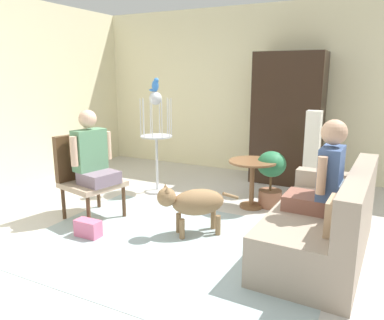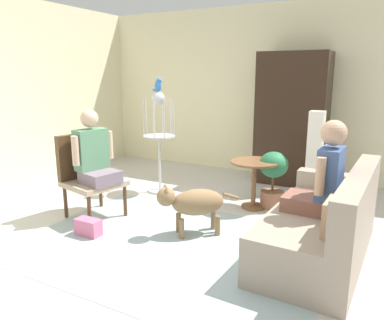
{
  "view_description": "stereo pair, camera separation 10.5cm",
  "coord_description": "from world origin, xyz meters",
  "px_view_note": "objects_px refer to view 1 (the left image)",
  "views": [
    {
      "loc": [
        1.7,
        -3.13,
        1.67
      ],
      "look_at": [
        -0.03,
        0.29,
        0.79
      ],
      "focal_mm": 35.1,
      "sensor_mm": 36.0,
      "label": 1
    },
    {
      "loc": [
        1.79,
        -3.08,
        1.67
      ],
      "look_at": [
        -0.03,
        0.29,
        0.79
      ],
      "focal_mm": 35.1,
      "sensor_mm": 36.0,
      "label": 2
    }
  ],
  "objects_px": {
    "round_end_table": "(252,174)",
    "handbag": "(88,228)",
    "couch": "(325,224)",
    "person_on_couch": "(324,175)",
    "column_lamp": "(311,159)",
    "person_on_armchair": "(92,154)",
    "parrot": "(155,85)",
    "bird_cage_stand": "(156,138)",
    "dog": "(194,202)",
    "armchair": "(85,171)",
    "potted_plant": "(271,175)",
    "armoire_cabinet": "(288,119)"
  },
  "relations": [
    {
      "from": "armoire_cabinet",
      "to": "handbag",
      "type": "distance_m",
      "value": 3.41
    },
    {
      "from": "column_lamp",
      "to": "armoire_cabinet",
      "type": "bearing_deg",
      "value": 120.5
    },
    {
      "from": "couch",
      "to": "bird_cage_stand",
      "type": "distance_m",
      "value": 2.67
    },
    {
      "from": "round_end_table",
      "to": "potted_plant",
      "type": "xyz_separation_m",
      "value": [
        0.2,
        0.14,
        -0.02
      ]
    },
    {
      "from": "column_lamp",
      "to": "dog",
      "type": "bearing_deg",
      "value": -120.55
    },
    {
      "from": "round_end_table",
      "to": "parrot",
      "type": "height_order",
      "value": "parrot"
    },
    {
      "from": "potted_plant",
      "to": "dog",
      "type": "bearing_deg",
      "value": -111.93
    },
    {
      "from": "round_end_table",
      "to": "dog",
      "type": "xyz_separation_m",
      "value": [
        -0.29,
        -1.08,
        -0.08
      ]
    },
    {
      "from": "person_on_couch",
      "to": "round_end_table",
      "type": "xyz_separation_m",
      "value": [
        -0.97,
        0.97,
        -0.34
      ]
    },
    {
      "from": "potted_plant",
      "to": "handbag",
      "type": "xyz_separation_m",
      "value": [
        -1.45,
        -1.77,
        -0.33
      ]
    },
    {
      "from": "armchair",
      "to": "parrot",
      "type": "bearing_deg",
      "value": 77.64
    },
    {
      "from": "dog",
      "to": "bird_cage_stand",
      "type": "xyz_separation_m",
      "value": [
        -1.14,
        1.1,
        0.44
      ]
    },
    {
      "from": "potted_plant",
      "to": "column_lamp",
      "type": "relative_size",
      "value": 0.59
    },
    {
      "from": "armchair",
      "to": "round_end_table",
      "type": "relative_size",
      "value": 1.6
    },
    {
      "from": "parrot",
      "to": "column_lamp",
      "type": "bearing_deg",
      "value": 12.48
    },
    {
      "from": "dog",
      "to": "armoire_cabinet",
      "type": "distance_m",
      "value": 2.56
    },
    {
      "from": "person_on_couch",
      "to": "bird_cage_stand",
      "type": "relative_size",
      "value": 0.6
    },
    {
      "from": "couch",
      "to": "person_on_armchair",
      "type": "relative_size",
      "value": 2.14
    },
    {
      "from": "couch",
      "to": "person_on_couch",
      "type": "height_order",
      "value": "person_on_couch"
    },
    {
      "from": "person_on_couch",
      "to": "person_on_armchair",
      "type": "xyz_separation_m",
      "value": [
        -2.49,
        -0.22,
        -0.0
      ]
    },
    {
      "from": "round_end_table",
      "to": "bird_cage_stand",
      "type": "xyz_separation_m",
      "value": [
        -1.43,
        0.02,
        0.35
      ]
    },
    {
      "from": "couch",
      "to": "parrot",
      "type": "height_order",
      "value": "parrot"
    },
    {
      "from": "person_on_armchair",
      "to": "handbag",
      "type": "height_order",
      "value": "person_on_armchair"
    },
    {
      "from": "dog",
      "to": "parrot",
      "type": "xyz_separation_m",
      "value": [
        -1.14,
        1.1,
        1.16
      ]
    },
    {
      "from": "couch",
      "to": "dog",
      "type": "relative_size",
      "value": 2.55
    },
    {
      "from": "round_end_table",
      "to": "handbag",
      "type": "relative_size",
      "value": 2.22
    },
    {
      "from": "potted_plant",
      "to": "handbag",
      "type": "bearing_deg",
      "value": -129.35
    },
    {
      "from": "bird_cage_stand",
      "to": "handbag",
      "type": "xyz_separation_m",
      "value": [
        0.18,
        -1.65,
        -0.7
      ]
    },
    {
      "from": "handbag",
      "to": "armoire_cabinet",
      "type": "bearing_deg",
      "value": 65.74
    },
    {
      "from": "armchair",
      "to": "couch",
      "type": "bearing_deg",
      "value": 4.42
    },
    {
      "from": "parrot",
      "to": "column_lamp",
      "type": "relative_size",
      "value": 0.15
    },
    {
      "from": "couch",
      "to": "round_end_table",
      "type": "xyz_separation_m",
      "value": [
        -1.01,
        0.95,
        0.14
      ]
    },
    {
      "from": "column_lamp",
      "to": "handbag",
      "type": "height_order",
      "value": "column_lamp"
    },
    {
      "from": "dog",
      "to": "armoire_cabinet",
      "type": "bearing_deg",
      "value": 80.94
    },
    {
      "from": "armchair",
      "to": "parrot",
      "type": "xyz_separation_m",
      "value": [
        0.26,
        1.17,
        0.97
      ]
    },
    {
      "from": "person_on_couch",
      "to": "parrot",
      "type": "distance_m",
      "value": 2.69
    },
    {
      "from": "person_on_couch",
      "to": "armchair",
      "type": "bearing_deg",
      "value": -175.94
    },
    {
      "from": "person_on_armchair",
      "to": "potted_plant",
      "type": "relative_size",
      "value": 1.15
    },
    {
      "from": "armchair",
      "to": "column_lamp",
      "type": "distance_m",
      "value": 2.83
    },
    {
      "from": "couch",
      "to": "armchair",
      "type": "bearing_deg",
      "value": -175.58
    },
    {
      "from": "handbag",
      "to": "round_end_table",
      "type": "bearing_deg",
      "value": 52.61
    },
    {
      "from": "parrot",
      "to": "bird_cage_stand",
      "type": "bearing_deg",
      "value": 180.0
    },
    {
      "from": "couch",
      "to": "handbag",
      "type": "bearing_deg",
      "value": -163.14
    },
    {
      "from": "couch",
      "to": "armchair",
      "type": "xyz_separation_m",
      "value": [
        -2.69,
        -0.21,
        0.25
      ]
    },
    {
      "from": "armoire_cabinet",
      "to": "round_end_table",
      "type": "bearing_deg",
      "value": -94.35
    },
    {
      "from": "couch",
      "to": "person_on_couch",
      "type": "distance_m",
      "value": 0.47
    },
    {
      "from": "person_on_couch",
      "to": "parrot",
      "type": "relative_size",
      "value": 4.53
    },
    {
      "from": "person_on_couch",
      "to": "dog",
      "type": "distance_m",
      "value": 1.33
    },
    {
      "from": "round_end_table",
      "to": "parrot",
      "type": "distance_m",
      "value": 1.79
    },
    {
      "from": "handbag",
      "to": "bird_cage_stand",
      "type": "bearing_deg",
      "value": 96.14
    }
  ]
}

